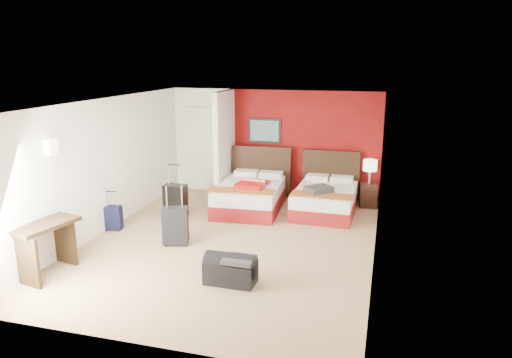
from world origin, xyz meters
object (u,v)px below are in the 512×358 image
(suitcase_navy, at_px, (113,219))
(desk, at_px, (47,249))
(bed_right, at_px, (325,201))
(table_lamp, at_px, (370,172))
(duffel_bag, at_px, (231,271))
(nightstand, at_px, (368,195))
(red_suitcase_open, at_px, (253,184))
(bed_left, at_px, (249,197))
(suitcase_black, at_px, (176,202))
(suitcase_charcoal, at_px, (176,227))

(suitcase_navy, xyz_separation_m, desk, (0.10, -1.97, 0.19))
(bed_right, xyz_separation_m, desk, (-3.68, -4.09, 0.15))
(table_lamp, distance_m, duffel_bag, 4.72)
(nightstand, bearing_deg, red_suitcase_open, -163.39)
(table_lamp, bearing_deg, nightstand, 0.00)
(suitcase_navy, bearing_deg, bed_left, 31.89)
(duffel_bag, bearing_deg, red_suitcase_open, 100.96)
(table_lamp, bearing_deg, desk, -133.48)
(red_suitcase_open, xyz_separation_m, duffel_bag, (0.61, -3.32, -0.43))
(bed_left, bearing_deg, suitcase_black, -148.50)
(table_lamp, distance_m, suitcase_charcoal, 4.52)
(bed_right, xyz_separation_m, suitcase_black, (-2.92, -1.14, 0.07))
(suitcase_navy, bearing_deg, duffel_bag, -37.32)
(suitcase_navy, bearing_deg, bed_right, 19.74)
(bed_right, distance_m, suitcase_charcoal, 3.39)
(bed_left, height_order, table_lamp, table_lamp)
(red_suitcase_open, bearing_deg, suitcase_charcoal, -104.42)
(desk, bearing_deg, bed_left, 74.08)
(table_lamp, relative_size, duffel_bag, 0.72)
(suitcase_charcoal, height_order, desk, desk)
(bed_right, xyz_separation_m, duffel_bag, (-0.90, -3.63, -0.08))
(suitcase_charcoal, distance_m, suitcase_navy, 1.51)
(red_suitcase_open, relative_size, suitcase_charcoal, 1.23)
(red_suitcase_open, distance_m, desk, 4.36)
(desk, bearing_deg, suitcase_navy, 104.96)
(suitcase_charcoal, bearing_deg, table_lamp, 27.53)
(desk, bearing_deg, bed_right, 60.14)
(red_suitcase_open, bearing_deg, table_lamp, 28.87)
(suitcase_navy, bearing_deg, nightstand, 21.75)
(bed_left, distance_m, desk, 4.40)
(bed_left, height_order, suitcase_navy, bed_left)
(red_suitcase_open, xyz_separation_m, nightstand, (2.38, 1.01, -0.36))
(nightstand, height_order, suitcase_charcoal, suitcase_charcoal)
(red_suitcase_open, bearing_deg, suitcase_black, -143.65)
(duffel_bag, distance_m, desk, 2.82)
(suitcase_charcoal, relative_size, suitcase_navy, 1.46)
(suitcase_black, height_order, duffel_bag, suitcase_black)
(table_lamp, bearing_deg, duffel_bag, -112.25)
(bed_right, bearing_deg, duffel_bag, -102.89)
(suitcase_black, relative_size, duffel_bag, 0.90)
(table_lamp, distance_m, desk, 6.62)
(bed_left, relative_size, table_lamp, 3.50)
(bed_left, relative_size, suitcase_black, 2.81)
(table_lamp, xyz_separation_m, suitcase_navy, (-4.65, -2.83, -0.57))
(suitcase_charcoal, height_order, duffel_bag, suitcase_charcoal)
(suitcase_charcoal, xyz_separation_m, duffel_bag, (1.41, -1.15, -0.14))
(red_suitcase_open, distance_m, suitcase_navy, 2.93)
(suitcase_navy, xyz_separation_m, duffel_bag, (2.87, -1.51, -0.03))
(red_suitcase_open, bearing_deg, bed_left, 140.81)
(suitcase_black, height_order, suitcase_charcoal, suitcase_black)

